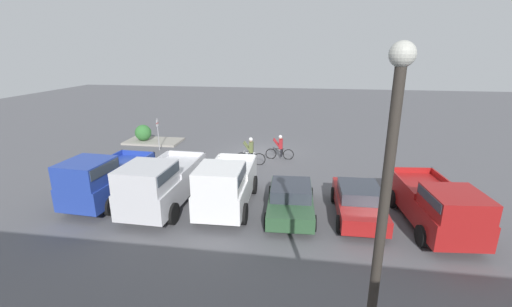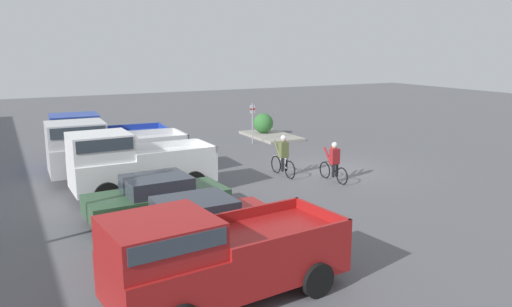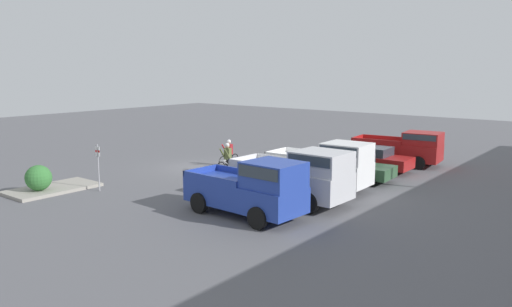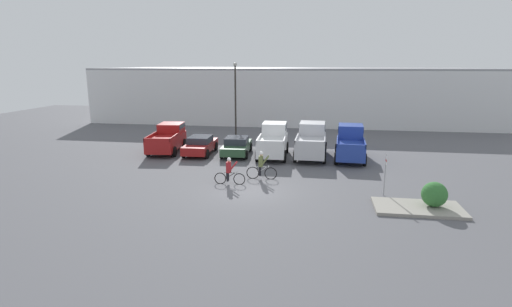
{
  "view_description": "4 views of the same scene",
  "coord_description": "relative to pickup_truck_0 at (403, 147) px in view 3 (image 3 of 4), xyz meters",
  "views": [
    {
      "loc": [
        -3.18,
        21.89,
        6.8
      ],
      "look_at": [
        -0.35,
        3.95,
        1.2
      ],
      "focal_mm": 24.0,
      "sensor_mm": 36.0,
      "label": 1
    },
    {
      "loc": [
        -17.1,
        12.62,
        5.24
      ],
      "look_at": [
        -0.35,
        3.95,
        1.2
      ],
      "focal_mm": 35.0,
      "sensor_mm": 36.0,
      "label": 2
    },
    {
      "loc": [
        20.47,
        20.42,
        5.72
      ],
      "look_at": [
        -0.35,
        3.95,
        1.2
      ],
      "focal_mm": 35.0,
      "sensor_mm": 36.0,
      "label": 3
    },
    {
      "loc": [
        3.52,
        -20.51,
        6.82
      ],
      "look_at": [
        -0.35,
        3.95,
        1.2
      ],
      "focal_mm": 28.0,
      "sensor_mm": 36.0,
      "label": 4
    }
  ],
  "objects": [
    {
      "name": "fire_lane_sign",
      "position": [
        15.25,
        -8.69,
        0.29
      ],
      "size": [
        0.06,
        0.3,
        2.24
      ],
      "color": "#9E9EA3",
      "rests_on": "ground_plane"
    },
    {
      "name": "shrub",
      "position": [
        17.28,
        -10.45,
        -0.32
      ],
      "size": [
        1.19,
        1.19,
        1.19
      ],
      "color": "#337033",
      "rests_on": "curb_island"
    },
    {
      "name": "pickup_truck_1",
      "position": [
        8.43,
        -0.4,
        0.15
      ],
      "size": [
        2.26,
        5.04,
        2.36
      ],
      "color": "white",
      "rests_on": "ground_plane"
    },
    {
      "name": "cyclist_0",
      "position": [
        8.43,
        -6.64,
        -0.21
      ],
      "size": [
        1.85,
        0.46,
        1.73
      ],
      "color": "black",
      "rests_on": "ground_plane"
    },
    {
      "name": "sedan_1",
      "position": [
        5.64,
        -0.49,
        -0.37
      ],
      "size": [
        2.18,
        4.35,
        1.36
      ],
      "color": "#2D5133",
      "rests_on": "ground_plane"
    },
    {
      "name": "sedan_0",
      "position": [
        2.84,
        -0.68,
        -0.36
      ],
      "size": [
        2.03,
        4.41,
        1.38
      ],
      "color": "maroon",
      "rests_on": "ground_plane"
    },
    {
      "name": "pickup_truck_3",
      "position": [
        14.07,
        -0.32,
        0.13
      ],
      "size": [
        2.35,
        5.11,
        2.33
      ],
      "color": "#233D9E",
      "rests_on": "ground_plane"
    },
    {
      "name": "ground_plane",
      "position": [
        8.21,
        -9.04,
        -1.07
      ],
      "size": [
        80.0,
        80.0,
        0.0
      ],
      "primitive_type": "plane",
      "color": "#56565B"
    },
    {
      "name": "pickup_truck_2",
      "position": [
        11.25,
        -0.1,
        0.17
      ],
      "size": [
        2.36,
        5.38,
        2.39
      ],
      "color": "silver",
      "rests_on": "ground_plane"
    },
    {
      "name": "curb_island",
      "position": [
        16.56,
        -10.59,
        -0.99
      ],
      "size": [
        4.09,
        2.29,
        0.15
      ],
      "primitive_type": "cube",
      "color": "gray",
      "rests_on": "ground_plane"
    },
    {
      "name": "cyclist_1",
      "position": [
        6.77,
        -7.99,
        -0.28
      ],
      "size": [
        1.81,
        0.46,
        1.61
      ],
      "color": "black",
      "rests_on": "ground_plane"
    },
    {
      "name": "pickup_truck_0",
      "position": [
        0.0,
        0.0,
        0.0
      ],
      "size": [
        2.58,
        5.27,
        2.05
      ],
      "color": "maroon",
      "rests_on": "ground_plane"
    }
  ]
}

